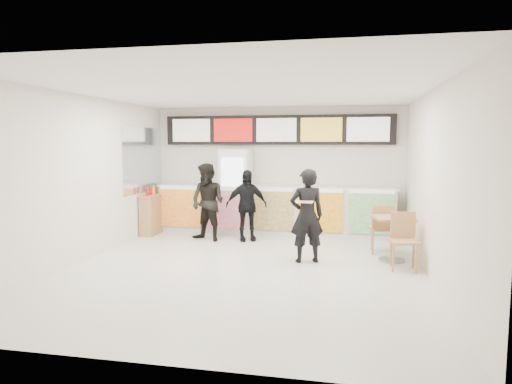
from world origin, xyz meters
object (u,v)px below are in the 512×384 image
(drinks_fridge, at_px, (236,191))
(customer_main, at_px, (307,216))
(customer_mid, at_px, (246,205))
(cafe_table, at_px, (392,230))
(service_counter, at_px, (274,210))
(customer_left, at_px, (208,202))
(condiment_ledge, at_px, (152,214))

(drinks_fridge, relative_size, customer_main, 1.18)
(customer_mid, xyz_separation_m, cafe_table, (2.98, -1.20, -0.22))
(service_counter, xyz_separation_m, customer_mid, (-0.48, -0.87, 0.21))
(service_counter, relative_size, customer_mid, 3.56)
(drinks_fridge, bearing_deg, cafe_table, -31.26)
(customer_left, relative_size, cafe_table, 1.00)
(drinks_fridge, relative_size, cafe_table, 1.17)
(customer_left, bearing_deg, service_counter, 59.19)
(service_counter, bearing_deg, condiment_ledge, -168.02)
(customer_left, xyz_separation_m, cafe_table, (3.80, -1.01, -0.29))
(drinks_fridge, height_order, customer_mid, drinks_fridge)
(customer_main, bearing_deg, drinks_fridge, -72.00)
(customer_mid, relative_size, condiment_ledge, 1.41)
(condiment_ledge, bearing_deg, customer_left, -16.85)
(drinks_fridge, height_order, customer_main, drinks_fridge)
(service_counter, relative_size, cafe_table, 3.25)
(service_counter, height_order, drinks_fridge, drinks_fridge)
(customer_left, bearing_deg, customer_main, -11.30)
(cafe_table, bearing_deg, condiment_ledge, 151.36)
(drinks_fridge, distance_m, customer_main, 3.12)
(drinks_fridge, height_order, customer_left, drinks_fridge)
(condiment_ledge, bearing_deg, customer_mid, -6.54)
(service_counter, xyz_separation_m, customer_left, (-1.30, -1.06, 0.28))
(customer_main, bearing_deg, customer_left, -51.20)
(service_counter, relative_size, customer_left, 3.27)
(cafe_table, bearing_deg, customer_left, 151.93)
(customer_main, height_order, cafe_table, customer_main)
(service_counter, xyz_separation_m, drinks_fridge, (-0.93, 0.02, 0.43))
(customer_left, bearing_deg, drinks_fridge, 91.25)
(customer_main, relative_size, condiment_ledge, 1.53)
(customer_left, bearing_deg, condiment_ledge, -176.80)
(drinks_fridge, bearing_deg, customer_left, -108.80)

